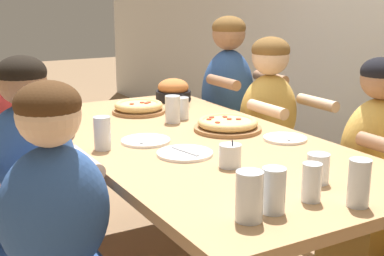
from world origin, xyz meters
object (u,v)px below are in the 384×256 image
at_px(empty_plate_b, 285,138).
at_px(drinking_glass_b, 249,196).
at_px(drinking_glass_g, 102,135).
at_px(diner_near_center, 33,223).
at_px(empty_plate_a, 185,153).
at_px(drinking_glass_d, 182,109).
at_px(empty_plate_c, 146,141).
at_px(diner_far_midright, 372,190).
at_px(skillet_bowl, 173,91).
at_px(drinking_glass_e, 173,111).
at_px(drinking_glass_f, 318,169).
at_px(drinking_glass_a, 274,193).
at_px(drinking_glass_c, 312,182).
at_px(diner_far_midleft, 268,143).
at_px(diner_far_left, 228,121).
at_px(pizza_board_main, 139,107).
at_px(pizza_board_second, 228,125).
at_px(cocktail_glass_blue, 230,157).
at_px(drinking_glass_h, 359,186).

relative_size(empty_plate_b, drinking_glass_b, 1.30).
xyz_separation_m(drinking_glass_g, diner_near_center, (0.08, -0.32, -0.28)).
bearing_deg(empty_plate_b, diner_near_center, -99.25).
bearing_deg(empty_plate_a, drinking_glass_d, 152.12).
xyz_separation_m(empty_plate_c, drinking_glass_g, (0.01, -0.20, 0.05)).
height_order(empty_plate_b, diner_far_midright, diner_far_midright).
xyz_separation_m(skillet_bowl, drinking_glass_d, (0.44, -0.18, -0.01)).
bearing_deg(drinking_glass_e, empty_plate_a, -22.76).
bearing_deg(drinking_glass_f, drinking_glass_a, -66.63).
xyz_separation_m(drinking_glass_c, diner_far_midleft, (-1.18, 0.75, -0.27)).
xyz_separation_m(drinking_glass_c, diner_far_left, (-1.60, 0.75, -0.23)).
relative_size(skillet_bowl, drinking_glass_b, 2.07).
relative_size(pizza_board_main, drinking_glass_d, 2.57).
relative_size(pizza_board_second, drinking_glass_e, 2.36).
bearing_deg(diner_far_left, pizza_board_main, 15.92).
bearing_deg(drinking_glass_d, pizza_board_second, 12.17).
distance_m(empty_plate_c, drinking_glass_f, 0.80).
relative_size(cocktail_glass_blue, diner_near_center, 0.09).
relative_size(skillet_bowl, diner_far_midleft, 0.27).
relative_size(drinking_glass_a, drinking_glass_d, 1.24).
height_order(drinking_glass_f, drinking_glass_g, drinking_glass_g).
relative_size(drinking_glass_e, diner_far_midright, 0.12).
height_order(drinking_glass_d, diner_near_center, diner_near_center).
xyz_separation_m(empty_plate_b, drinking_glass_f, (0.48, -0.25, 0.04)).
relative_size(skillet_bowl, drinking_glass_h, 2.05).
bearing_deg(drinking_glass_h, drinking_glass_a, -109.42).
height_order(drinking_glass_b, drinking_glass_f, drinking_glass_b).
relative_size(empty_plate_b, drinking_glass_d, 1.73).
height_order(drinking_glass_c, drinking_glass_h, drinking_glass_h).
bearing_deg(drinking_glass_a, empty_plate_c, -179.80).
height_order(drinking_glass_a, drinking_glass_e, drinking_glass_a).
bearing_deg(skillet_bowl, diner_far_left, 89.71).
bearing_deg(empty_plate_b, empty_plate_a, -92.66).
relative_size(drinking_glass_c, drinking_glass_e, 0.90).
relative_size(pizza_board_main, empty_plate_c, 1.33).
bearing_deg(empty_plate_c, empty_plate_b, 63.68).
xyz_separation_m(skillet_bowl, empty_plate_b, (1.01, 0.02, -0.05)).
bearing_deg(drinking_glass_d, diner_near_center, -65.16).
height_order(empty_plate_c, drinking_glass_c, drinking_glass_c).
bearing_deg(diner_far_left, empty_plate_c, 38.97).
distance_m(pizza_board_main, cocktail_glass_blue, 1.00).
xyz_separation_m(diner_far_left, diner_near_center, (0.83, -1.43, -0.05)).
height_order(drinking_glass_f, diner_far_left, diner_far_left).
xyz_separation_m(cocktail_glass_blue, drinking_glass_a, (0.41, -0.12, 0.02)).
xyz_separation_m(drinking_glass_a, drinking_glass_h, (0.09, 0.25, 0.00)).
distance_m(cocktail_glass_blue, drinking_glass_c, 0.40).
xyz_separation_m(drinking_glass_e, drinking_glass_h, (1.22, -0.01, 0.01)).
distance_m(pizza_board_second, drinking_glass_a, 0.96).
distance_m(cocktail_glass_blue, drinking_glass_d, 0.80).
distance_m(empty_plate_c, diner_far_midleft, 0.99).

